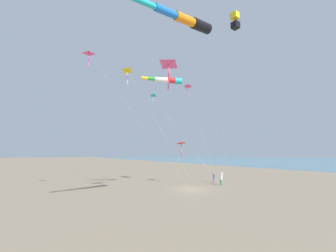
{
  "coord_description": "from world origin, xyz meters",
  "views": [
    {
      "loc": [
        -17.43,
        -22.71,
        4.65
      ],
      "look_at": [
        -3.82,
        -0.1,
        8.19
      ],
      "focal_mm": 22.22,
      "sensor_mm": 36.0,
      "label": 1
    }
  ],
  "objects_px": {
    "kite_box_teal_far_right": "(235,21)",
    "kite_delta_checkered_midright": "(154,96)",
    "kite_delta_long_streamer_left": "(89,54)",
    "kite_delta_red_high_left": "(181,143)",
    "kite_windsock_yellow_midlevel": "(167,80)",
    "kite_windsock_green_low_center": "(186,20)",
    "kite_delta_long_streamer_right": "(168,65)",
    "person_adult_flyer": "(221,178)",
    "kite_delta_magenta_far_left": "(127,71)",
    "person_child_green_jacket": "(214,177)",
    "kite_delta_rainbow_low_near": "(188,87)"
  },
  "relations": [
    {
      "from": "kite_box_teal_far_right",
      "to": "kite_delta_checkered_midright",
      "type": "xyz_separation_m",
      "value": [
        -5.8,
        10.66,
        -7.91
      ]
    },
    {
      "from": "kite_box_teal_far_right",
      "to": "kite_delta_long_streamer_left",
      "type": "distance_m",
      "value": 18.12
    },
    {
      "from": "kite_delta_red_high_left",
      "to": "kite_delta_long_streamer_left",
      "type": "bearing_deg",
      "value": -168.33
    },
    {
      "from": "kite_windsock_yellow_midlevel",
      "to": "kite_windsock_green_low_center",
      "type": "relative_size",
      "value": 0.87
    },
    {
      "from": "kite_windsock_green_low_center",
      "to": "kite_delta_long_streamer_right",
      "type": "bearing_deg",
      "value": 73.09
    },
    {
      "from": "kite_windsock_green_low_center",
      "to": "kite_delta_red_high_left",
      "type": "relative_size",
      "value": 2.54
    },
    {
      "from": "kite_box_teal_far_right",
      "to": "kite_windsock_green_low_center",
      "type": "relative_size",
      "value": 1.2
    },
    {
      "from": "kite_box_teal_far_right",
      "to": "person_adult_flyer",
      "type": "bearing_deg",
      "value": 61.06
    },
    {
      "from": "kite_delta_red_high_left",
      "to": "kite_delta_magenta_far_left",
      "type": "xyz_separation_m",
      "value": [
        -6.83,
        6.78,
        12.93
      ]
    },
    {
      "from": "kite_delta_magenta_far_left",
      "to": "kite_delta_checkered_midright",
      "type": "relative_size",
      "value": 1.47
    },
    {
      "from": "person_adult_flyer",
      "to": "kite_delta_magenta_far_left",
      "type": "height_order",
      "value": "kite_delta_magenta_far_left"
    },
    {
      "from": "kite_delta_red_high_left",
      "to": "person_child_green_jacket",
      "type": "bearing_deg",
      "value": -12.43
    },
    {
      "from": "kite_delta_magenta_far_left",
      "to": "kite_delta_rainbow_low_near",
      "type": "bearing_deg",
      "value": -62.11
    },
    {
      "from": "kite_delta_magenta_far_left",
      "to": "person_adult_flyer",
      "type": "bearing_deg",
      "value": -43.02
    },
    {
      "from": "kite_windsock_yellow_midlevel",
      "to": "kite_delta_long_streamer_left",
      "type": "relative_size",
      "value": 0.98
    },
    {
      "from": "kite_delta_long_streamer_right",
      "to": "kite_delta_red_high_left",
      "type": "xyz_separation_m",
      "value": [
        7.78,
        8.98,
        -7.85
      ]
    },
    {
      "from": "kite_windsock_yellow_midlevel",
      "to": "kite_delta_red_high_left",
      "type": "distance_m",
      "value": 10.94
    },
    {
      "from": "person_adult_flyer",
      "to": "kite_box_teal_far_right",
      "type": "distance_m",
      "value": 21.61
    },
    {
      "from": "kite_delta_red_high_left",
      "to": "kite_delta_long_streamer_right",
      "type": "bearing_deg",
      "value": -130.88
    },
    {
      "from": "kite_delta_rainbow_low_near",
      "to": "kite_delta_checkered_midright",
      "type": "relative_size",
      "value": 1.09
    },
    {
      "from": "kite_windsock_yellow_midlevel",
      "to": "kite_delta_rainbow_low_near",
      "type": "distance_m",
      "value": 4.74
    },
    {
      "from": "kite_windsock_yellow_midlevel",
      "to": "kite_windsock_green_low_center",
      "type": "xyz_separation_m",
      "value": [
        -3.76,
        -9.28,
        1.45
      ]
    },
    {
      "from": "kite_windsock_yellow_midlevel",
      "to": "kite_delta_checkered_midright",
      "type": "relative_size",
      "value": 1.19
    },
    {
      "from": "person_adult_flyer",
      "to": "person_child_green_jacket",
      "type": "bearing_deg",
      "value": 68.53
    },
    {
      "from": "kite_windsock_green_low_center",
      "to": "kite_delta_long_streamer_left",
      "type": "relative_size",
      "value": 1.13
    },
    {
      "from": "kite_delta_long_streamer_right",
      "to": "kite_delta_red_high_left",
      "type": "height_order",
      "value": "kite_delta_long_streamer_right"
    },
    {
      "from": "kite_delta_long_streamer_right",
      "to": "kite_delta_magenta_far_left",
      "type": "bearing_deg",
      "value": 86.57
    },
    {
      "from": "person_child_green_jacket",
      "to": "kite_delta_long_streamer_right",
      "type": "height_order",
      "value": "kite_delta_long_streamer_right"
    },
    {
      "from": "kite_delta_rainbow_low_near",
      "to": "kite_delta_magenta_far_left",
      "type": "bearing_deg",
      "value": 117.89
    },
    {
      "from": "kite_windsock_green_low_center",
      "to": "kite_delta_checkered_midright",
      "type": "bearing_deg",
      "value": 73.13
    },
    {
      "from": "person_adult_flyer",
      "to": "kite_box_teal_far_right",
      "type": "xyz_separation_m",
      "value": [
        -4.0,
        -7.23,
        19.97
      ]
    },
    {
      "from": "kite_delta_red_high_left",
      "to": "kite_delta_magenta_far_left",
      "type": "relative_size",
      "value": 0.37
    },
    {
      "from": "person_child_green_jacket",
      "to": "kite_delta_long_streamer_right",
      "type": "distance_m",
      "value": 20.44
    },
    {
      "from": "kite_delta_long_streamer_right",
      "to": "kite_delta_magenta_far_left",
      "type": "distance_m",
      "value": 16.59
    },
    {
      "from": "kite_delta_long_streamer_right",
      "to": "kite_delta_long_streamer_left",
      "type": "distance_m",
      "value": 9.41
    },
    {
      "from": "kite_windsock_yellow_midlevel",
      "to": "kite_delta_magenta_far_left",
      "type": "relative_size",
      "value": 0.81
    },
    {
      "from": "kite_delta_long_streamer_right",
      "to": "kite_delta_magenta_far_left",
      "type": "height_order",
      "value": "kite_delta_magenta_far_left"
    },
    {
      "from": "kite_windsock_yellow_midlevel",
      "to": "person_child_green_jacket",
      "type": "bearing_deg",
      "value": 19.77
    },
    {
      "from": "person_adult_flyer",
      "to": "kite_delta_rainbow_low_near",
      "type": "xyz_separation_m",
      "value": [
        -5.89,
        0.18,
        13.22
      ]
    },
    {
      "from": "person_child_green_jacket",
      "to": "kite_delta_long_streamer_left",
      "type": "relative_size",
      "value": 0.09
    },
    {
      "from": "kite_windsock_green_low_center",
      "to": "kite_delta_magenta_far_left",
      "type": "xyz_separation_m",
      "value": [
        2.65,
        21.39,
        3.83
      ]
    },
    {
      "from": "kite_delta_rainbow_low_near",
      "to": "kite_box_teal_far_right",
      "type": "bearing_deg",
      "value": -75.72
    },
    {
      "from": "kite_windsock_yellow_midlevel",
      "to": "kite_delta_long_streamer_right",
      "type": "distance_m",
      "value": 4.2
    },
    {
      "from": "kite_box_teal_far_right",
      "to": "kite_windsock_yellow_midlevel",
      "type": "height_order",
      "value": "kite_box_teal_far_right"
    },
    {
      "from": "kite_windsock_green_low_center",
      "to": "kite_delta_magenta_far_left",
      "type": "height_order",
      "value": "kite_delta_magenta_far_left"
    },
    {
      "from": "kite_delta_red_high_left",
      "to": "kite_delta_checkered_midright",
      "type": "xyz_separation_m",
      "value": [
        -5.2,
        -0.46,
        6.77
      ]
    },
    {
      "from": "person_child_green_jacket",
      "to": "kite_delta_long_streamer_left",
      "type": "bearing_deg",
      "value": -174.91
    },
    {
      "from": "kite_box_teal_far_right",
      "to": "kite_windsock_yellow_midlevel",
      "type": "relative_size",
      "value": 1.38
    },
    {
      "from": "person_adult_flyer",
      "to": "kite_delta_red_high_left",
      "type": "bearing_deg",
      "value": 139.79
    },
    {
      "from": "kite_delta_long_streamer_left",
      "to": "kite_delta_checkered_midright",
      "type": "relative_size",
      "value": 1.21
    }
  ]
}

